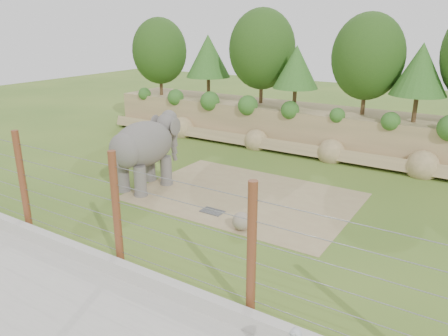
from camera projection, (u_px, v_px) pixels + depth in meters
The scene contains 9 objects.
ground at pixel (199, 217), 18.35m from camera, with size 90.00×90.00×0.00m, color #426723.
back_embankment at pixel (325, 87), 26.93m from camera, with size 30.00×5.52×8.77m.
dirt_patch at pixel (244, 196), 20.49m from camera, with size 10.00×7.00×0.02m, color #947B56.
drain_grate at pixel (212, 211), 18.79m from camera, with size 1.00×0.60×0.03m, color #262628.
elephant at pixel (144, 154), 21.03m from camera, with size 1.83×4.28×3.47m, color #5B5751, non-canonical shape.
stone_ball at pixel (241, 221), 17.06m from camera, with size 0.73×0.73×0.73m, color gray.
retaining_wall at pixel (109, 264), 14.27m from camera, with size 26.00×0.35×0.50m, color #B5B1A9.
walkway at pixel (59, 302), 12.75m from camera, with size 26.00×4.00×0.01m, color #B5B1A9.
barrier_fence at pixel (116, 210), 14.11m from camera, with size 20.26×0.26×4.00m.
Camera 1 is at (9.89, -13.55, 7.78)m, focal length 35.00 mm.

